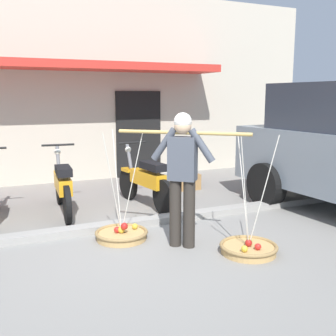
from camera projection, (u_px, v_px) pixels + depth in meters
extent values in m
plane|color=gray|center=(147.00, 242.00, 5.38)|extent=(90.00, 90.00, 0.00)
cube|color=gray|center=(129.00, 224.00, 6.00)|extent=(20.00, 0.24, 0.10)
cylinder|color=#2D2823|center=(175.00, 213.00, 5.20)|extent=(0.15, 0.15, 0.86)
cylinder|color=#2D2823|center=(189.00, 214.00, 5.14)|extent=(0.15, 0.15, 0.86)
cube|color=#474C56|center=(183.00, 159.00, 5.05)|extent=(0.39, 0.38, 0.54)
sphere|color=#E0B78E|center=(183.00, 126.00, 4.98)|extent=(0.21, 0.21, 0.21)
sphere|color=silver|center=(183.00, 122.00, 4.97)|extent=(0.22, 0.22, 0.22)
cylinder|color=#474C56|center=(164.00, 144.00, 5.09)|extent=(0.31, 0.29, 0.43)
cylinder|color=#474C56|center=(202.00, 146.00, 4.95)|extent=(0.31, 0.29, 0.43)
cylinder|color=tan|center=(183.00, 133.00, 4.99)|extent=(1.28, 1.15, 0.04)
cylinder|color=tan|center=(122.00, 236.00, 5.48)|extent=(0.66, 0.66, 0.09)
torus|color=olive|center=(121.00, 232.00, 5.48)|extent=(0.71, 0.71, 0.05)
sphere|color=red|center=(117.00, 230.00, 5.46)|extent=(0.08, 0.08, 0.08)
sphere|color=#62983A|center=(122.00, 230.00, 5.47)|extent=(0.08, 0.08, 0.08)
sphere|color=yellow|center=(122.00, 229.00, 5.48)|extent=(0.09, 0.09, 0.09)
sphere|color=gold|center=(121.00, 230.00, 5.45)|extent=(0.09, 0.09, 0.09)
sphere|color=#AE201B|center=(124.00, 226.00, 5.41)|extent=(0.10, 0.10, 0.10)
sphere|color=gold|center=(135.00, 226.00, 5.61)|extent=(0.08, 0.08, 0.08)
cylinder|color=silver|center=(117.00, 181.00, 5.49)|extent=(0.01, 0.32, 1.36)
cylinder|color=silver|center=(112.00, 185.00, 5.24)|extent=(0.27, 0.17, 1.36)
cylinder|color=silver|center=(132.00, 183.00, 5.34)|extent=(0.27, 0.17, 1.36)
cylinder|color=tan|center=(248.00, 250.00, 4.99)|extent=(0.66, 0.66, 0.09)
torus|color=olive|center=(249.00, 246.00, 4.98)|extent=(0.71, 0.71, 0.05)
sphere|color=#B0201B|center=(249.00, 243.00, 4.97)|extent=(0.09, 0.09, 0.09)
sphere|color=gold|center=(245.00, 249.00, 4.79)|extent=(0.08, 0.08, 0.08)
sphere|color=red|center=(258.00, 247.00, 4.86)|extent=(0.08, 0.08, 0.08)
sphere|color=#77B946|center=(249.00, 242.00, 5.02)|extent=(0.08, 0.08, 0.08)
cylinder|color=silver|center=(243.00, 189.00, 5.00)|extent=(0.01, 0.32, 1.36)
cylinder|color=silver|center=(245.00, 194.00, 4.74)|extent=(0.27, 0.17, 1.36)
cylinder|color=silver|center=(264.00, 192.00, 4.85)|extent=(0.27, 0.17, 1.36)
cylinder|color=black|center=(59.00, 188.00, 7.26)|extent=(0.12, 0.58, 0.58)
cylinder|color=black|center=(67.00, 205.00, 6.12)|extent=(0.12, 0.58, 0.58)
cube|color=orange|center=(58.00, 173.00, 7.22)|extent=(0.16, 0.29, 0.06)
cube|color=orange|center=(63.00, 183.00, 6.56)|extent=(0.27, 0.91, 0.24)
cube|color=black|center=(63.00, 171.00, 6.35)|extent=(0.26, 0.58, 0.12)
cylinder|color=slate|center=(59.00, 167.00, 7.10)|extent=(0.08, 0.30, 0.76)
cylinder|color=black|center=(58.00, 145.00, 6.96)|extent=(0.54, 0.08, 0.04)
sphere|color=silver|center=(58.00, 152.00, 7.13)|extent=(0.11, 0.11, 0.11)
cylinder|color=black|center=(128.00, 184.00, 7.58)|extent=(0.16, 0.59, 0.58)
cylinder|color=black|center=(164.00, 198.00, 6.55)|extent=(0.16, 0.59, 0.58)
cube|color=orange|center=(128.00, 170.00, 7.53)|extent=(0.18, 0.30, 0.06)
cube|color=orange|center=(148.00, 179.00, 6.94)|extent=(0.33, 0.92, 0.24)
cube|color=black|center=(153.00, 166.00, 6.75)|extent=(0.30, 0.59, 0.12)
cylinder|color=slate|center=(130.00, 164.00, 7.43)|extent=(0.10, 0.30, 0.76)
cylinder|color=black|center=(132.00, 143.00, 7.29)|extent=(0.54, 0.11, 0.04)
sphere|color=silver|center=(128.00, 150.00, 7.45)|extent=(0.11, 0.11, 0.11)
cube|color=black|center=(272.00, 156.00, 8.30)|extent=(1.62, 0.19, 0.44)
cylinder|color=black|center=(266.00, 184.00, 7.09)|extent=(0.30, 0.77, 0.76)
cube|color=silver|center=(273.00, 166.00, 8.30)|extent=(0.44, 0.04, 0.12)
cube|color=beige|center=(36.00, 88.00, 10.93)|extent=(13.00, 5.00, 4.20)
cube|color=red|center=(54.00, 65.00, 8.17)|extent=(7.15, 1.00, 0.16)
cube|color=black|center=(139.00, 134.00, 9.66)|extent=(1.10, 0.06, 2.00)
cube|color=olive|center=(188.00, 181.00, 8.41)|extent=(0.44, 0.36, 0.32)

